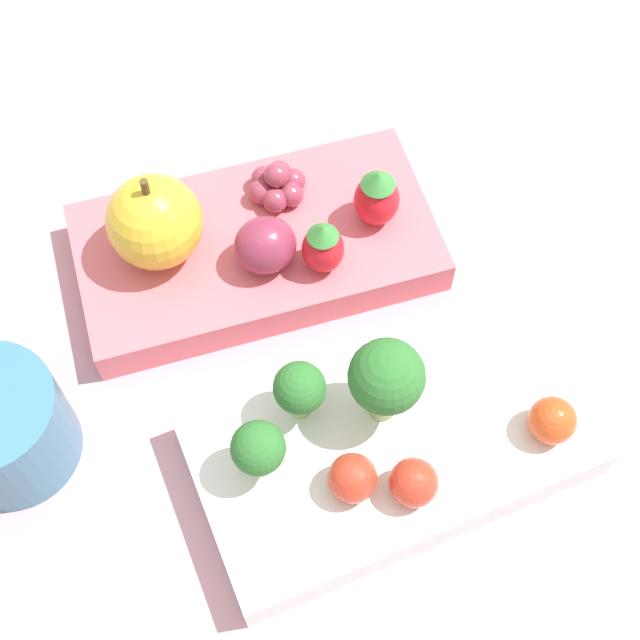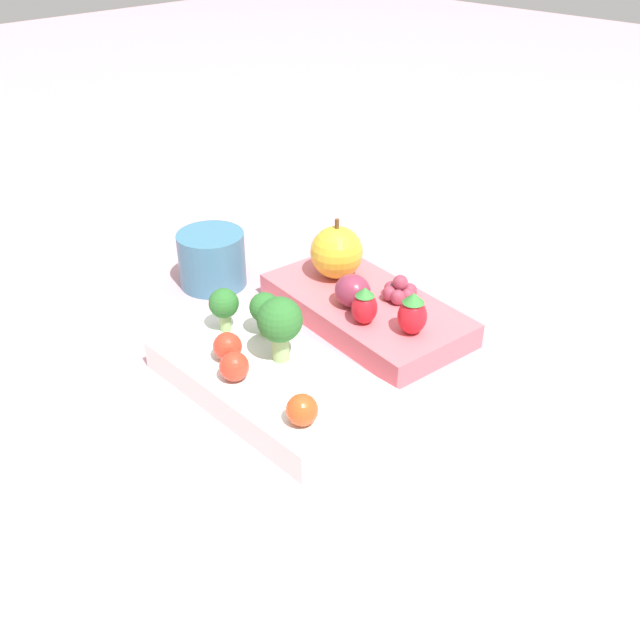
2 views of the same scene
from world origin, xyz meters
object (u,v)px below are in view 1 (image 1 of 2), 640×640
cherry_tomato_1 (552,420)px  strawberry_1 (323,247)px  bento_box_savoury (392,444)px  bento_box_fruit (257,248)px  cherry_tomato_2 (352,478)px  grape_cluster (277,185)px  strawberry_0 (377,197)px  apple (155,222)px  plum (265,245)px  cherry_tomato_0 (414,483)px  broccoli_floret_0 (386,379)px  broccoli_floret_2 (300,389)px  drinking_cup (0,428)px  broccoli_floret_1 (258,449)px

cherry_tomato_1 → strawberry_1: strawberry_1 is taller
bento_box_savoury → bento_box_fruit: bearing=-82.8°
cherry_tomato_2 → grape_cluster: (-0.04, -0.19, -0.01)m
strawberry_0 → grape_cluster: strawberry_0 is taller
cherry_tomato_1 → strawberry_1: bearing=-65.5°
cherry_tomato_1 → grape_cluster: bearing=-70.8°
grape_cluster → apple: bearing=7.0°
bento_box_savoury → cherry_tomato_1: cherry_tomato_1 is taller
cherry_tomato_1 → plum: 0.19m
bento_box_fruit → cherry_tomato_0: 0.19m
broccoli_floret_0 → plum: 0.12m
bento_box_savoury → cherry_tomato_0: cherry_tomato_0 is taller
cherry_tomato_0 → broccoli_floret_0: bearing=-97.2°
bento_box_savoury → strawberry_0: bearing=-111.8°
apple → grape_cluster: bearing=-173.0°
grape_cluster → broccoli_floret_2: bearing=72.3°
broccoli_floret_0 → bento_box_fruit: bearing=-81.5°
cherry_tomato_1 → drinking_cup: drinking_cup is taller
bento_box_savoury → cherry_tomato_1: bearing=158.2°
broccoli_floret_0 → cherry_tomato_0: broccoli_floret_0 is taller
broccoli_floret_2 → cherry_tomato_2: 0.05m
bento_box_savoury → strawberry_0: size_ratio=5.06×
broccoli_floret_1 → cherry_tomato_1: 0.16m
broccoli_floret_2 → drinking_cup: broccoli_floret_2 is taller
cherry_tomato_0 → cherry_tomato_1: 0.08m
bento_box_fruit → cherry_tomato_0: bearing=94.4°
broccoli_floret_2 → plum: size_ratio=1.15×
broccoli_floret_1 → apple: apple is taller
broccoli_floret_1 → apple: size_ratio=0.65×
cherry_tomato_1 → apple: size_ratio=0.39×
plum → cherry_tomato_0: bearing=95.1°
broccoli_floret_2 → cherry_tomato_0: broccoli_floret_2 is taller
bento_box_savoury → drinking_cup: drinking_cup is taller
bento_box_fruit → apple: apple is taller
bento_box_savoury → apple: (0.08, -0.17, 0.04)m
bento_box_savoury → apple: size_ratio=3.27×
bento_box_fruit → cherry_tomato_0: (-0.01, 0.19, 0.03)m
bento_box_savoury → broccoli_floret_1: size_ratio=5.01×
cherry_tomato_2 → strawberry_1: (-0.04, -0.13, 0.00)m
broccoli_floret_2 → strawberry_0: broccoli_floret_2 is taller
strawberry_0 → broccoli_floret_0: bearing=66.0°
drinking_cup → grape_cluster: bearing=-156.2°
bento_box_fruit → strawberry_1: size_ratio=5.98×
cherry_tomato_2 → grape_cluster: 0.20m
cherry_tomato_1 → apple: bearing=-52.3°
broccoli_floret_1 → cherry_tomato_2: broccoli_floret_1 is taller
cherry_tomato_1 → cherry_tomato_2: (0.11, -0.01, 0.00)m
broccoli_floret_0 → broccoli_floret_2: bearing=-23.2°
broccoli_floret_1 → broccoli_floret_2: (-0.03, -0.02, -0.00)m
cherry_tomato_1 → plum: plum is taller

